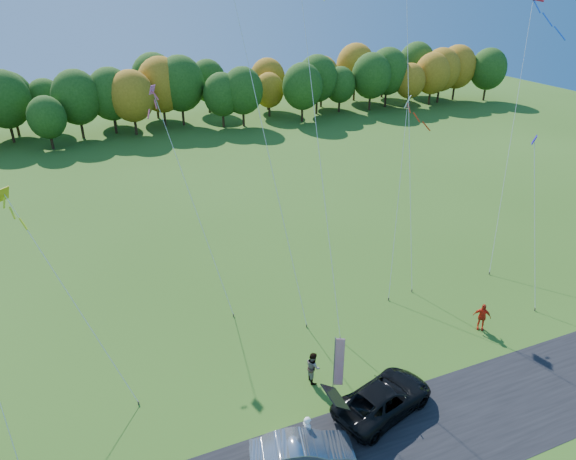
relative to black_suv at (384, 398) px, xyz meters
name	(u,v)px	position (x,y,z in m)	size (l,w,h in m)	color
ground	(332,396)	(-1.92, 1.87, -0.77)	(160.00, 160.00, 0.00)	#305817
asphalt_strip	(372,454)	(-1.92, -2.13, -0.77)	(90.00, 6.00, 0.01)	black
tree_line	(154,133)	(-1.92, 56.87, -0.77)	(116.00, 12.00, 10.00)	#1E4711
black_suv	(384,398)	(0.00, 0.00, 0.00)	(2.56, 5.55, 1.54)	black
silver_sedan	(303,453)	(-5.10, -1.41, 0.00)	(1.63, 4.67, 1.54)	#9D9DA1
person_tailgate_a	(307,432)	(-4.49, -0.59, 0.17)	(0.68, 0.45, 1.88)	white
person_tailgate_b	(313,367)	(-2.35, 3.33, 0.15)	(0.89, 0.70, 1.84)	gray
person_east	(482,317)	(9.25, 3.42, 0.13)	(1.06, 0.44, 1.81)	red
feather_flag	(338,362)	(-1.78, 1.67, 1.63)	(0.48, 0.26, 3.93)	#999999
kite_delta_blue	(250,69)	(-2.27, 12.65, 14.32)	(4.62, 10.78, 30.86)	#4C3F33
kite_parafoil_orange	(407,32)	(9.39, 14.36, 15.75)	(5.05, 12.18, 33.34)	#4C3F33
kite_delta_red	(316,123)	(1.12, 10.80, 11.33)	(2.34, 10.37, 23.61)	#4C3F33
kite_parafoil_rainbow	(512,132)	(18.19, 12.30, 8.53)	(9.07, 8.56, 18.96)	#4C3F33
kite_diamond_yellow	(72,299)	(-13.63, 8.32, 4.36)	(5.07, 6.88, 10.77)	#4C3F33
kite_diamond_white	(398,199)	(7.49, 10.84, 5.43)	(4.27, 5.77, 12.95)	#4C3F33
kite_diamond_pink	(193,203)	(-5.84, 14.28, 6.02)	(2.99, 7.87, 13.94)	#4C3F33
kite_diamond_blue_low	(535,224)	(15.05, 5.96, 4.32)	(2.77, 5.43, 10.63)	#4C3F33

